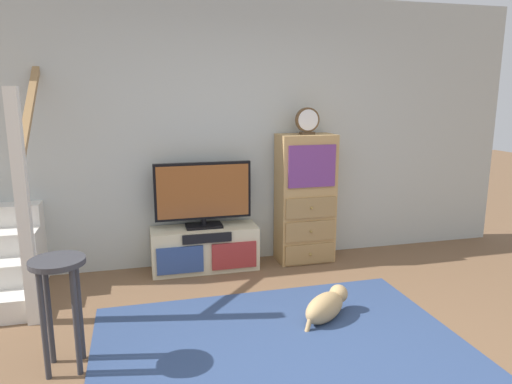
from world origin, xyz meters
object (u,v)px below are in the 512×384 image
(side_cabinet, at_px, (305,199))
(bar_stool_near, at_px, (60,289))
(desk_clock, at_px, (307,121))
(media_console, at_px, (205,248))
(dog, at_px, (327,306))
(television, at_px, (203,193))

(side_cabinet, xyz_separation_m, bar_stool_near, (-2.20, -1.52, -0.12))
(bar_stool_near, bearing_deg, desk_clock, 34.44)
(media_console, distance_m, dog, 1.52)
(bar_stool_near, bearing_deg, television, 53.64)
(television, bearing_deg, media_console, -90.00)
(media_console, xyz_separation_m, bar_stool_near, (-1.13, -1.51, 0.33))
(media_console, xyz_separation_m, television, (0.00, 0.02, 0.57))
(dog, bearing_deg, side_cabinet, 77.23)
(television, bearing_deg, bar_stool_near, -126.36)
(desk_clock, bearing_deg, media_console, 179.74)
(media_console, distance_m, bar_stool_near, 1.91)
(bar_stool_near, bearing_deg, dog, 5.98)
(media_console, distance_m, desk_clock, 1.65)
(television, height_order, bar_stool_near, television)
(desk_clock, bearing_deg, side_cabinet, 84.26)
(side_cabinet, distance_m, dog, 1.46)
(desk_clock, relative_size, dog, 0.56)
(television, relative_size, dog, 1.98)
(side_cabinet, relative_size, dog, 2.78)
(bar_stool_near, relative_size, dog, 1.55)
(television, xyz_separation_m, bar_stool_near, (-1.13, -1.53, -0.23))
(media_console, height_order, bar_stool_near, bar_stool_near)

